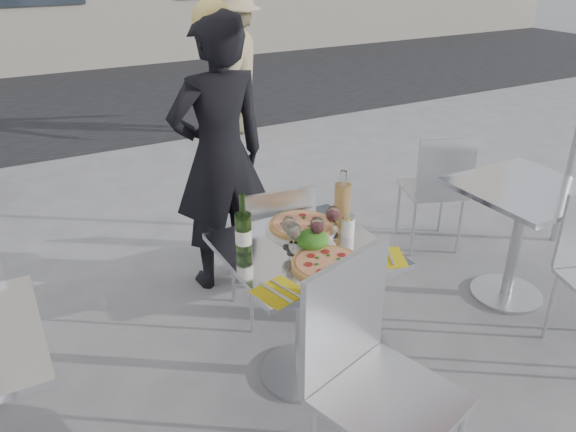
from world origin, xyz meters
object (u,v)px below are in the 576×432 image
pedestrian_b (236,63)px  pizza_far (301,226)px  sugar_shaker (348,225)px  chair_near (369,366)px  salad_plate (312,241)px  napkin_right (384,257)px  chair_far (274,242)px  wineglass_white_a (293,232)px  pizza_near (328,264)px  wineglass_red_a (317,227)px  main_table (303,286)px  wineglass_red_b (333,215)px  wine_bottle (243,232)px  side_chair_rfar (437,184)px  wineglass_white_b (289,226)px  napkin_left (280,292)px  carafe (342,204)px  side_table_right (521,219)px  woman_diner (220,157)px

pedestrian_b → pizza_far: size_ratio=4.45×
pizza_far → sugar_shaker: (0.16, -0.16, 0.04)m
chair_near → salad_plate: chair_near is taller
napkin_right → chair_far: bearing=127.1°
pizza_far → pedestrian_b: bearing=70.4°
sugar_shaker → wineglass_white_a: 0.32m
pizza_near → wineglass_red_a: size_ratio=2.02×
main_table → chair_near: (-0.11, -0.67, 0.06)m
sugar_shaker → wineglass_red_b: bearing=153.3°
wine_bottle → chair_near: bearing=-78.3°
side_chair_rfar → pizza_far: 1.51m
wine_bottle → wineglass_white_a: size_ratio=1.87×
wineglass_white_b → napkin_left: 0.39m
main_table → wine_bottle: bearing=162.6°
chair_near → sugar_shaker: (0.36, 0.68, 0.20)m
main_table → chair_far: size_ratio=0.86×
wine_bottle → wineglass_red_a: size_ratio=1.87×
pizza_near → wineglass_white_b: (-0.07, 0.23, 0.10)m
wine_bottle → wineglass_red_a: (0.32, -0.11, -0.00)m
chair_near → side_chair_rfar: chair_near is taller
wineglass_red_a → wine_bottle: bearing=160.6°
pizza_near → wineglass_white_a: wineglass_white_a is taller
side_chair_rfar → wine_bottle: bearing=40.3°
side_chair_rfar → napkin_right: size_ratio=3.68×
wine_bottle → napkin_right: wine_bottle is taller
pedestrian_b → carafe: bearing=20.6°
wineglass_red_a → wineglass_white_a: bearing=174.3°
chair_far → napkin_left: chair_far is taller
wineglass_white_a → salad_plate: bearing=-0.9°
wine_bottle → wineglass_white_b: size_ratio=1.87×
side_table_right → salad_plate: 1.49m
chair_far → pizza_near: 0.74m
wineglass_white_a → wineglass_red_b: bearing=13.0°
main_table → side_table_right: size_ratio=1.00×
woman_diner → main_table: bearing=86.0°
wineglass_white_a → napkin_right: wineglass_white_a is taller
carafe → wineglass_red_a: carafe is taller
sugar_shaker → napkin_right: bearing=-85.2°
wineglass_white_a → wineglass_white_b: bearing=80.5°
pizza_near → sugar_shaker: 0.31m
wineglass_red_a → chair_far: bearing=84.8°
woman_diner → wineglass_red_b: (0.16, -1.01, 0.00)m
woman_diner → pizza_far: bearing=91.3°
salad_plate → wine_bottle: wine_bottle is taller
pedestrian_b → napkin_right: bearing=21.8°
wine_bottle → wineglass_white_a: 0.22m
wine_bottle → salad_plate: bearing=-18.7°
main_table → napkin_left: 0.44m
woman_diner → wineglass_white_a: bearing=82.6°
carafe → sugar_shaker: (-0.03, -0.11, -0.06)m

